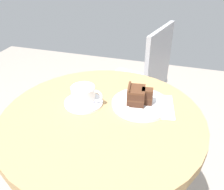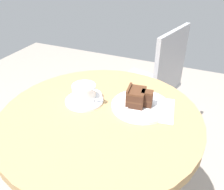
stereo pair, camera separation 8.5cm
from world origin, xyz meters
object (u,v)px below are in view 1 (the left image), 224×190
teaspoon (74,98)px  fork (132,95)px  coffee_cup (84,94)px  napkin (149,105)px  saucer (84,102)px  cafe_chair (142,80)px  cake_slice (138,96)px  cake_plate (141,104)px

teaspoon → fork: bearing=-90.6°
coffee_cup → napkin: (0.23, 0.05, -0.04)m
napkin → saucer: bearing=-166.8°
fork → cafe_chair: cafe_chair is taller
saucer → coffee_cup: size_ratio=1.20×
saucer → fork: (0.16, 0.08, 0.01)m
teaspoon → cake_slice: cake_slice is taller
teaspoon → cafe_chair: 0.71m
saucer → cafe_chair: cafe_chair is taller
coffee_cup → cafe_chair: cafe_chair is taller
saucer → cafe_chair: 0.71m
teaspoon → cake_plate: 0.25m
napkin → cake_slice: bearing=-167.1°
coffee_cup → cafe_chair: (0.11, 0.66, -0.26)m
saucer → cafe_chair: size_ratio=0.16×
saucer → cake_plate: (0.20, 0.05, 0.00)m
saucer → napkin: saucer is taller
coffee_cup → fork: coffee_cup is taller
coffee_cup → cake_slice: bearing=11.8°
coffee_cup → cake_plate: (0.20, 0.04, -0.03)m
cake_plate → fork: (-0.04, 0.04, 0.01)m
napkin → teaspoon: bearing=-170.9°
cake_plate → fork: fork is taller
cake_plate → cafe_chair: (-0.09, 0.62, -0.23)m
napkin → cafe_chair: size_ratio=0.22×
teaspoon → napkin: teaspoon is taller
fork → coffee_cup: bearing=112.9°
coffee_cup → teaspoon: size_ratio=1.12×
cake_slice → fork: (-0.03, 0.04, -0.03)m
saucer → fork: size_ratio=0.90×
coffee_cup → cake_slice: cake_slice is taller
saucer → coffee_cup: coffee_cup is taller
cake_plate → cafe_chair: cafe_chair is taller
saucer → cafe_chair: (0.11, 0.66, -0.23)m
cake_plate → teaspoon: bearing=-171.1°
cake_slice → cafe_chair: size_ratio=0.11×
coffee_cup → napkin: coffee_cup is taller
coffee_cup → fork: (0.16, 0.08, -0.02)m
saucer → cake_plate: size_ratio=0.68×
teaspoon → cake_plate: bearing=-101.7°
saucer → cake_slice: (0.19, 0.05, 0.04)m
cake_plate → napkin: bearing=10.1°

